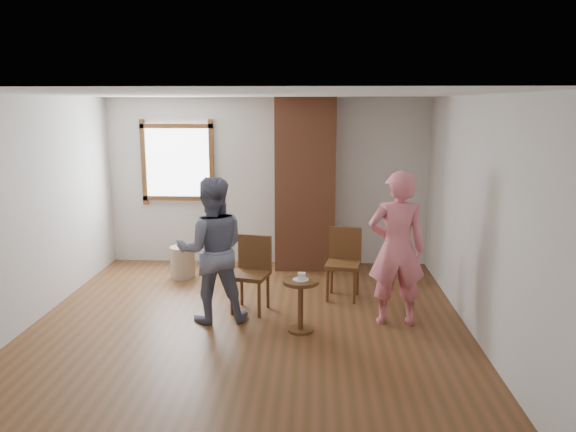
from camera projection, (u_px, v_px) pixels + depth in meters
The scene contains 12 objects.
ground at pixel (247, 329), 6.34m from camera, with size 5.50×5.50×0.00m, color brown.
room_shell at pixel (247, 164), 6.58m from camera, with size 5.04×5.52×2.62m.
brick_chimney at pixel (305, 184), 8.51m from camera, with size 0.90×0.50×2.60m, color #A35A3A.
stoneware_crock at pixel (183, 262), 8.20m from camera, with size 0.36×0.36×0.46m, color tan.
dark_pot at pixel (254, 264), 8.69m from camera, with size 0.14×0.14×0.14m, color black.
dining_chair_left at pixel (252, 269), 6.87m from camera, with size 0.51×0.51×0.92m.
dining_chair_right at pixel (344, 259), 7.32m from camera, with size 0.50×0.50×0.91m.
side_table at pixel (301, 297), 6.21m from camera, with size 0.40×0.40×0.60m.
cake_plate at pixel (301, 280), 6.17m from camera, with size 0.18×0.18×0.01m, color white.
cake_slice at pixel (302, 277), 6.16m from camera, with size 0.08×0.07×0.06m, color white.
man at pixel (212, 250), 6.46m from camera, with size 0.82×0.64×1.69m, color #15163A.
person_pink at pixel (397, 249), 6.35m from camera, with size 0.65×0.43×1.79m, color pink.
Camera 1 is at (0.75, -5.94, 2.51)m, focal length 35.00 mm.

